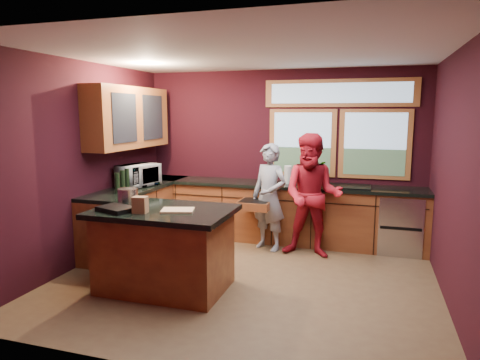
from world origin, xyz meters
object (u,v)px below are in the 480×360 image
at_px(island, 165,248).
at_px(stock_pot, 128,196).
at_px(cutting_board, 178,210).
at_px(person_grey, 269,197).
at_px(person_red, 312,196).

xyz_separation_m(island, stock_pot, (-0.55, 0.15, 0.56)).
relative_size(island, cutting_board, 4.43).
bearing_deg(person_grey, cutting_board, -85.51).
height_order(person_red, cutting_board, person_red).
xyz_separation_m(island, cutting_board, (0.20, -0.05, 0.48)).
xyz_separation_m(island, person_red, (1.46, 1.64, 0.40)).
bearing_deg(stock_pot, person_grey, 50.18).
distance_m(person_grey, person_red, 0.67).
height_order(person_grey, cutting_board, person_grey).
relative_size(island, person_red, 0.89).
bearing_deg(cutting_board, person_grey, 71.58).
relative_size(person_grey, person_red, 0.91).
bearing_deg(island, cutting_board, -14.04).
bearing_deg(person_grey, person_red, 10.89).
bearing_deg(stock_pot, cutting_board, -14.93).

